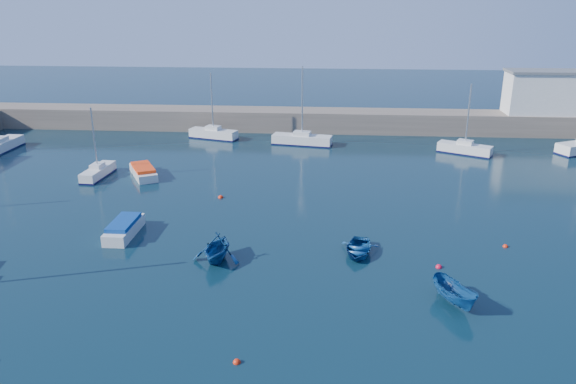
# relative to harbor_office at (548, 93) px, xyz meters

# --- Properties ---
(ground) EXTENTS (220.00, 220.00, 0.00)m
(ground) POSITION_rel_harbor_office_xyz_m (-30.00, -46.00, -5.10)
(ground) COLOR #0B2330
(ground) RESTS_ON ground
(back_wall) EXTENTS (96.00, 4.50, 2.60)m
(back_wall) POSITION_rel_harbor_office_xyz_m (-30.00, 0.00, -3.80)
(back_wall) COLOR #6F6255
(back_wall) RESTS_ON ground
(harbor_office) EXTENTS (10.00, 4.00, 5.00)m
(harbor_office) POSITION_rel_harbor_office_xyz_m (0.00, 0.00, 0.00)
(harbor_office) COLOR silver
(harbor_office) RESTS_ON back_wall
(sailboat_3) EXTENTS (1.75, 5.12, 6.73)m
(sailboat_3) POSITION_rel_harbor_office_xyz_m (-48.67, -21.21, -4.57)
(sailboat_3) COLOR silver
(sailboat_3) RESTS_ON ground
(sailboat_5) EXTENTS (6.13, 3.30, 7.90)m
(sailboat_5) POSITION_rel_harbor_office_xyz_m (-40.69, -5.36, -4.48)
(sailboat_5) COLOR silver
(sailboat_5) RESTS_ON ground
(sailboat_6) EXTENTS (7.10, 3.08, 9.00)m
(sailboat_6) POSITION_rel_harbor_office_xyz_m (-29.83, -7.42, -4.49)
(sailboat_6) COLOR silver
(sailboat_6) RESTS_ON ground
(sailboat_7) EXTENTS (5.80, 4.07, 7.66)m
(sailboat_7) POSITION_rel_harbor_office_xyz_m (-11.82, -10.12, -4.49)
(sailboat_7) COLOR silver
(sailboat_7) RESTS_ON ground
(motorboat_1) EXTENTS (1.64, 4.61, 1.13)m
(motorboat_1) POSITION_rel_harbor_office_xyz_m (-41.38, -34.44, -4.57)
(motorboat_1) COLOR silver
(motorboat_1) RESTS_ON ground
(motorboat_2) EXTENTS (4.00, 5.29, 1.04)m
(motorboat_2) POSITION_rel_harbor_office_xyz_m (-44.42, -20.67, -4.61)
(motorboat_2) COLOR silver
(motorboat_2) RESTS_ON ground
(dinghy_center) EXTENTS (3.12, 3.97, 0.75)m
(dinghy_center) POSITION_rel_harbor_office_xyz_m (-24.54, -36.37, -4.73)
(dinghy_center) COLOR navy
(dinghy_center) RESTS_ON ground
(dinghy_left) EXTENTS (3.51, 3.95, 1.90)m
(dinghy_left) POSITION_rel_harbor_office_xyz_m (-33.83, -38.11, -4.15)
(dinghy_left) COLOR navy
(dinghy_left) RESTS_ON ground
(dinghy_right) EXTENTS (2.72, 3.75, 1.36)m
(dinghy_right) POSITION_rel_harbor_office_xyz_m (-19.44, -42.57, -4.42)
(dinghy_right) COLOR navy
(dinghy_right) RESTS_ON ground
(buoy_0) EXTENTS (0.39, 0.39, 0.39)m
(buoy_0) POSITION_rel_harbor_office_xyz_m (-30.80, -48.73, -5.10)
(buoy_0) COLOR red
(buoy_0) RESTS_ON ground
(buoy_1) EXTENTS (0.42, 0.42, 0.42)m
(buoy_1) POSITION_rel_harbor_office_xyz_m (-19.45, -37.98, -5.10)
(buoy_1) COLOR red
(buoy_1) RESTS_ON ground
(buoy_2) EXTENTS (0.37, 0.37, 0.37)m
(buoy_2) POSITION_rel_harbor_office_xyz_m (-14.27, -34.47, -5.10)
(buoy_2) COLOR red
(buoy_2) RESTS_ON ground
(buoy_3) EXTENTS (0.46, 0.46, 0.46)m
(buoy_3) POSITION_rel_harbor_office_xyz_m (-35.88, -26.09, -5.10)
(buoy_3) COLOR red
(buoy_3) RESTS_ON ground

